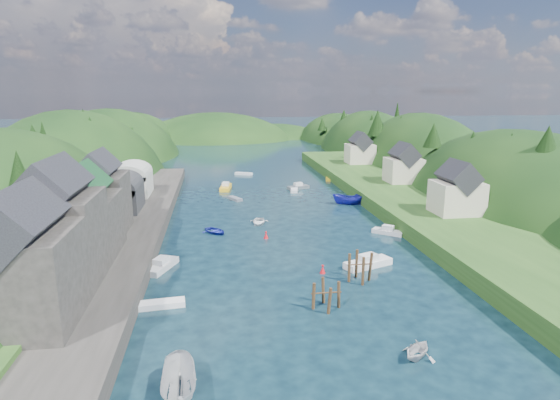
{
  "coord_description": "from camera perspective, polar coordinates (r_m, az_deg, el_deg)",
  "views": [
    {
      "loc": [
        -10.1,
        -44.58,
        21.05
      ],
      "look_at": [
        0.0,
        28.0,
        4.0
      ],
      "focal_mm": 30.0,
      "sensor_mm": 36.0,
      "label": 1
    }
  ],
  "objects": [
    {
      "name": "quayside_buildings",
      "position": [
        55.19,
        -24.4,
        -2.76
      ],
      "size": [
        8.0,
        35.84,
        12.9
      ],
      "color": "#2D2B28",
      "rests_on": "quay_left"
    },
    {
      "name": "channel_buoy_near",
      "position": [
        56.21,
        5.22,
        -8.43
      ],
      "size": [
        0.7,
        0.7,
        1.1
      ],
      "color": "red",
      "rests_on": "ground"
    },
    {
      "name": "channel_buoy_far",
      "position": [
        68.75,
        -1.71,
        -4.32
      ],
      "size": [
        0.7,
        0.7,
        1.1
      ],
      "color": "red",
      "rests_on": "ground"
    },
    {
      "name": "hillside_right",
      "position": [
        134.7,
        16.43,
        0.36
      ],
      "size": [
        36.0,
        245.56,
        48.0
      ],
      "color": "black",
      "rests_on": "ground"
    },
    {
      "name": "far_hills",
      "position": [
        221.18,
        -4.93,
        4.77
      ],
      "size": [
        103.0,
        68.0,
        44.0
      ],
      "color": "black",
      "rests_on": "ground"
    },
    {
      "name": "terrace_left_grass",
      "position": [
        70.7,
        -24.83,
        -4.42
      ],
      "size": [
        12.0,
        110.0,
        2.5
      ],
      "primitive_type": "cube",
      "color": "#234719",
      "rests_on": "ground"
    },
    {
      "name": "terrace_right",
      "position": [
        93.7,
        14.28,
        0.46
      ],
      "size": [
        16.0,
        120.0,
        2.4
      ],
      "primitive_type": "cube",
      "color": "#234719",
      "rests_on": "ground"
    },
    {
      "name": "moored_boats",
      "position": [
        66.49,
        0.15,
        -4.74
      ],
      "size": [
        36.97,
        94.86,
        2.49
      ],
      "color": "silver",
      "rests_on": "ground"
    },
    {
      "name": "right_bank_cottages",
      "position": [
        101.56,
        14.25,
        4.08
      ],
      "size": [
        9.0,
        59.24,
        8.41
      ],
      "color": "beige",
      "rests_on": "terrace_right"
    },
    {
      "name": "ground",
      "position": [
        97.42,
        -1.78,
        0.61
      ],
      "size": [
        600.0,
        600.0,
        0.0
      ],
      "primitive_type": "plane",
      "color": "black",
      "rests_on": "ground"
    },
    {
      "name": "piling_cluster_near",
      "position": [
        47.53,
        5.65,
        -11.78
      ],
      "size": [
        3.07,
        2.88,
        3.35
      ],
      "color": "#382314",
      "rests_on": "ground"
    },
    {
      "name": "hill_trees",
      "position": [
        109.6,
        -2.2,
        7.87
      ],
      "size": [
        90.95,
        151.89,
        12.85
      ],
      "color": "black",
      "rests_on": "ground"
    },
    {
      "name": "hillside_left",
      "position": [
        127.92,
        -23.53,
        -1.15
      ],
      "size": [
        44.0,
        245.56,
        52.0
      ],
      "color": "black",
      "rests_on": "ground"
    },
    {
      "name": "boat_sheds",
      "position": [
        86.53,
        -18.38,
        1.92
      ],
      "size": [
        7.0,
        21.0,
        7.5
      ],
      "color": "#2D2D30",
      "rests_on": "quay_left"
    },
    {
      "name": "quay_left",
      "position": [
        69.03,
        -19.23,
        -4.54
      ],
      "size": [
        12.0,
        110.0,
        2.0
      ],
      "primitive_type": "cube",
      "color": "#2D2B28",
      "rests_on": "ground"
    },
    {
      "name": "piling_cluster_far",
      "position": [
        54.24,
        9.69,
        -8.34
      ],
      "size": [
        2.95,
        2.78,
        3.94
      ],
      "color": "#382314",
      "rests_on": "ground"
    }
  ]
}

